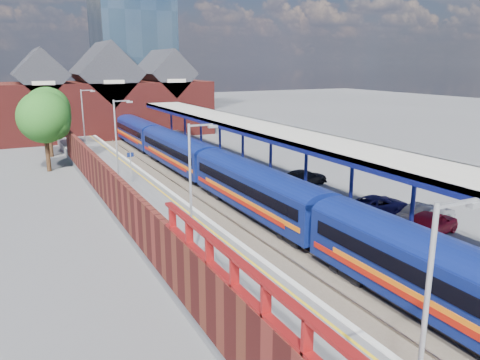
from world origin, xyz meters
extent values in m
plane|color=#5B5B5E|center=(0.00, 30.00, 0.00)|extent=(240.00, 240.00, 0.00)
cube|color=#473D33|center=(0.00, 20.00, 0.03)|extent=(6.00, 76.00, 0.06)
cube|color=slate|center=(-2.22, 20.00, 0.12)|extent=(0.07, 76.00, 0.14)
cube|color=slate|center=(-0.78, 20.00, 0.12)|extent=(0.07, 76.00, 0.14)
cube|color=slate|center=(0.78, 20.00, 0.12)|extent=(0.07, 76.00, 0.14)
cube|color=slate|center=(2.22, 20.00, 0.12)|extent=(0.07, 76.00, 0.14)
cube|color=#565659|center=(-5.50, 20.00, 0.50)|extent=(5.00, 76.00, 1.00)
cube|color=#565659|center=(6.00, 20.00, 0.50)|extent=(6.00, 76.00, 1.00)
cube|color=silver|center=(-3.15, 20.00, 1.02)|extent=(0.30, 76.00, 0.05)
cube|color=silver|center=(3.15, 20.00, 1.02)|extent=(0.30, 76.00, 0.05)
cube|color=yellow|center=(-3.75, 20.00, 1.01)|extent=(0.14, 76.00, 0.01)
cube|color=navy|center=(1.50, -2.67, 1.90)|extent=(2.81, 16.00, 2.50)
cube|color=navy|center=(1.50, -2.67, 3.15)|extent=(2.81, 16.00, 0.60)
cube|color=navy|center=(1.50, 13.93, 1.90)|extent=(2.81, 16.00, 2.50)
cube|color=navy|center=(1.50, 13.93, 3.15)|extent=(2.81, 16.00, 0.60)
cube|color=navy|center=(1.50, 30.53, 1.90)|extent=(2.81, 16.00, 2.50)
cube|color=navy|center=(1.50, 30.53, 3.15)|extent=(2.81, 16.00, 0.60)
cube|color=navy|center=(1.50, 47.13, 1.90)|extent=(2.81, 16.00, 2.50)
cube|color=navy|center=(1.50, 47.13, 3.15)|extent=(2.81, 16.00, 0.60)
cube|color=black|center=(0.08, 22.23, 2.35)|extent=(0.04, 60.54, 0.70)
cube|color=orange|center=(0.07, 22.23, 1.55)|extent=(0.03, 55.27, 0.30)
cube|color=#AD160B|center=(0.06, 22.23, 1.30)|extent=(0.03, 55.27, 0.30)
cube|color=black|center=(1.50, 52.73, 0.30)|extent=(2.00, 2.40, 0.60)
cylinder|color=navy|center=(5.00, 3.00, 3.10)|extent=(0.24, 0.24, 4.20)
cylinder|color=navy|center=(5.00, 8.00, 3.10)|extent=(0.24, 0.24, 4.20)
cylinder|color=navy|center=(5.00, 13.00, 3.10)|extent=(0.24, 0.24, 4.20)
cylinder|color=navy|center=(5.00, 18.00, 3.10)|extent=(0.24, 0.24, 4.20)
cylinder|color=navy|center=(5.00, 23.00, 3.10)|extent=(0.24, 0.24, 4.20)
cylinder|color=navy|center=(5.00, 28.00, 3.10)|extent=(0.24, 0.24, 4.20)
cylinder|color=navy|center=(5.00, 33.00, 3.10)|extent=(0.24, 0.24, 4.20)
cylinder|color=navy|center=(5.00, 38.00, 3.10)|extent=(0.24, 0.24, 4.20)
cylinder|color=navy|center=(5.00, 43.00, 3.10)|extent=(0.24, 0.24, 4.20)
cube|color=beige|center=(5.50, 22.00, 5.35)|extent=(4.50, 52.00, 0.25)
cube|color=navy|center=(3.35, 22.00, 5.20)|extent=(0.20, 52.00, 0.55)
cube|color=navy|center=(7.65, 22.00, 5.20)|extent=(0.20, 52.00, 0.55)
cylinder|color=#A5A8AA|center=(-6.50, -8.00, 4.50)|extent=(0.12, 0.12, 7.00)
cube|color=#A5A8AA|center=(-5.90, -8.00, 7.90)|extent=(1.20, 0.08, 0.08)
cube|color=#A5A8AA|center=(-5.30, -8.00, 7.80)|extent=(0.45, 0.18, 0.12)
cylinder|color=#A5A8AA|center=(-6.50, 6.00, 4.50)|extent=(0.12, 0.12, 7.00)
cube|color=#A5A8AA|center=(-5.90, 6.00, 7.90)|extent=(1.20, 0.08, 0.08)
cube|color=#A5A8AA|center=(-5.30, 6.00, 7.80)|extent=(0.45, 0.18, 0.12)
cylinder|color=#A5A8AA|center=(-6.50, 22.00, 4.50)|extent=(0.12, 0.12, 7.00)
cube|color=#A5A8AA|center=(-5.90, 22.00, 7.90)|extent=(1.20, 0.08, 0.08)
cube|color=#A5A8AA|center=(-5.30, 22.00, 7.80)|extent=(0.45, 0.18, 0.12)
cylinder|color=#A5A8AA|center=(-6.50, 38.00, 4.50)|extent=(0.12, 0.12, 7.00)
cube|color=#A5A8AA|center=(-5.90, 38.00, 7.90)|extent=(1.20, 0.08, 0.08)
cube|color=#A5A8AA|center=(-5.30, 38.00, 7.80)|extent=(0.45, 0.18, 0.12)
cylinder|color=#A5A8AA|center=(-5.00, 24.00, 2.25)|extent=(0.08, 0.08, 2.50)
cube|color=#0C194C|center=(-5.00, 24.00, 3.30)|extent=(0.55, 0.06, 0.35)
cube|color=#5C1A18|center=(-8.10, 14.00, 2.40)|extent=(0.35, 50.00, 2.80)
cube|color=maroon|center=(-8.10, -3.00, 4.80)|extent=(0.30, 15.00, 0.12)
cube|color=maroon|center=(-8.10, -3.00, 3.85)|extent=(0.30, 15.00, 0.12)
cube|color=maroon|center=(-8.10, -6.00, 4.30)|extent=(0.30, 0.12, 1.00)
cube|color=maroon|center=(-8.10, -4.00, 4.30)|extent=(0.30, 0.12, 1.00)
cube|color=maroon|center=(-8.10, -2.00, 4.30)|extent=(0.30, 0.12, 1.00)
cube|color=maroon|center=(-8.10, 0.00, 4.30)|extent=(0.30, 0.12, 1.00)
cube|color=maroon|center=(-8.10, 2.00, 4.30)|extent=(0.30, 0.12, 1.00)
cube|color=maroon|center=(-8.10, 4.00, 4.30)|extent=(0.30, 0.12, 1.00)
cube|color=#5C1A18|center=(0.00, 58.00, 4.00)|extent=(30.00, 12.00, 8.00)
cube|color=#232328|center=(-9.00, 58.00, 9.20)|extent=(7.13, 12.00, 7.13)
cube|color=#232328|center=(0.00, 58.00, 9.20)|extent=(9.16, 12.00, 9.16)
cube|color=#232328|center=(9.00, 58.00, 9.20)|extent=(7.13, 12.00, 7.13)
cube|color=beige|center=(-9.00, 51.95, 8.20)|extent=(2.80, 0.15, 0.50)
cube|color=beige|center=(0.00, 51.95, 8.20)|extent=(2.80, 0.15, 0.50)
cube|color=beige|center=(9.00, 51.95, 8.20)|extent=(2.80, 0.15, 0.50)
cube|color=slate|center=(10.00, 80.00, 20.00)|extent=(14.00, 14.00, 40.00)
cylinder|color=#382314|center=(-10.50, 36.00, 2.00)|extent=(0.44, 0.44, 4.00)
sphere|color=#155218|center=(-10.50, 36.00, 5.50)|extent=(5.20, 5.20, 5.20)
sphere|color=#155218|center=(-9.70, 35.50, 4.80)|extent=(3.20, 3.20, 3.20)
cylinder|color=#382314|center=(-9.50, 44.00, 2.00)|extent=(0.44, 0.44, 4.00)
sphere|color=#155218|center=(-9.50, 44.00, 5.50)|extent=(5.20, 5.20, 5.20)
sphere|color=#155218|center=(-8.70, 43.50, 4.80)|extent=(3.20, 3.20, 3.20)
imported|color=#AE0E28|center=(7.25, 3.65, 1.74)|extent=(4.68, 2.84, 1.49)
imported|color=#9E9FA2|center=(8.31, 4.88, 1.70)|extent=(4.48, 2.29, 1.41)
imported|color=black|center=(7.29, 16.50, 1.64)|extent=(4.65, 2.59, 1.27)
imported|color=navy|center=(7.37, 8.01, 1.63)|extent=(4.55, 2.19, 1.25)
camera|label=1|loc=(-14.06, -14.21, 10.71)|focal=35.00mm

